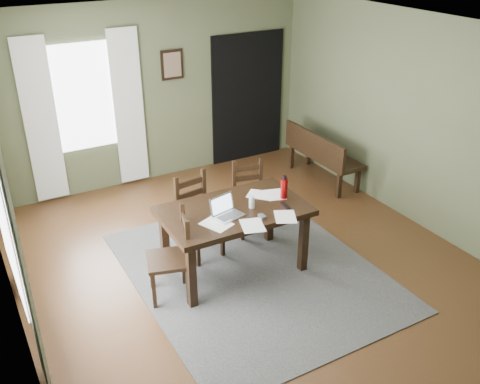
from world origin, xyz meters
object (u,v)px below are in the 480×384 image
chair_back_right (250,199)px  water_bottle (284,188)px  chair_end (173,257)px  bench (320,152)px  chair_back_left (198,217)px  dining_table (234,216)px  laptop (226,211)px

chair_back_right → water_bottle: (-0.00, -0.75, 0.48)m
chair_end → bench: 3.48m
chair_back_right → water_bottle: water_bottle is taller
chair_back_left → water_bottle: water_bottle is taller
chair_end → chair_back_right: (1.40, 0.79, -0.03)m
chair_back_right → chair_end: bearing=-137.0°
dining_table → laptop: 0.23m
chair_back_right → laptop: size_ratio=2.66×
chair_end → chair_back_left: size_ratio=0.99×
dining_table → chair_end: (-0.79, -0.10, -0.22)m
bench → water_bottle: size_ratio=5.14×
laptop → water_bottle: size_ratio=1.28×
chair_end → bench: (3.11, 1.57, -0.01)m
chair_back_right → laptop: laptop is taller
chair_back_right → water_bottle: size_ratio=3.39×
chair_end → water_bottle: water_bottle is taller
dining_table → chair_end: bearing=-171.9°
bench → laptop: (-2.47, -1.55, 0.39)m
dining_table → water_bottle: water_bottle is taller
dining_table → chair_back_left: bearing=111.5°
laptop → water_bottle: (0.77, 0.03, 0.07)m
chair_back_right → laptop: 1.17m
bench → water_bottle: (-1.70, -1.53, 0.46)m
chair_end → water_bottle: bearing=108.2°
dining_table → chair_end: 0.82m
chair_back_left → bench: bearing=11.3°
laptop → water_bottle: 0.77m
chair_end → chair_back_left: chair_back_left is taller
bench → chair_end: bearing=116.8°
laptop → water_bottle: bearing=-10.9°
chair_back_left → laptop: chair_back_left is taller
bench → water_bottle: 2.33m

